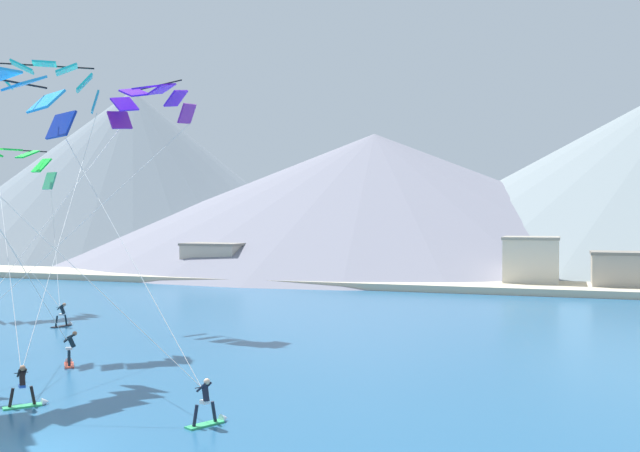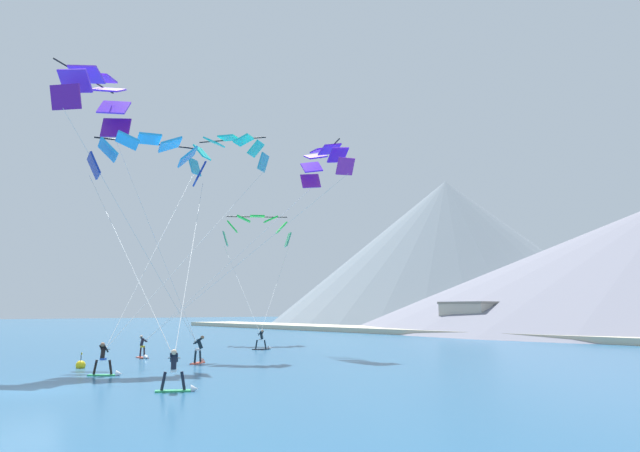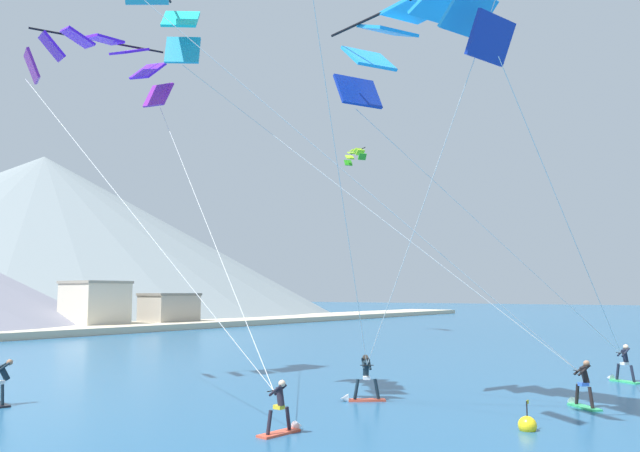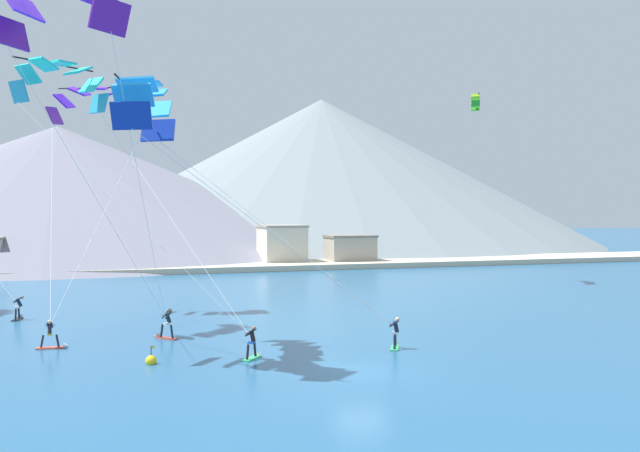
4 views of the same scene
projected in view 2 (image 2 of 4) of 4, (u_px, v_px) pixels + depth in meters
name	position (u px, v px, depth m)	size (l,w,h in m)	color
ground_plane	(31.00, 391.00, 25.90)	(400.00, 400.00, 0.00)	#23567F
kitesurfer_near_lead	(178.00, 378.00, 25.83)	(1.16, 1.73, 1.82)	#33B266
kitesurfer_near_trail	(200.00, 354.00, 39.21)	(1.42, 1.59, 1.82)	#E54C33
kitesurfer_mid_center	(107.00, 365.00, 31.94)	(1.43, 1.59, 1.78)	#33B266
kitesurfer_far_left	(143.00, 352.00, 43.19)	(1.76, 0.58, 1.67)	#E54C33
kitesurfer_far_right	(263.00, 343.00, 52.46)	(0.77, 1.78, 1.74)	black
parafoil_kite_near_lead	(149.00, 153.00, 39.93)	(14.65, 7.60, 13.06)	#112C96
parafoil_kite_near_trail	(96.00, 95.00, 42.40)	(8.76, 8.60, 17.86)	#621790
parafoil_kite_mid_center	(228.00, 151.00, 48.72)	(12.10, 14.74, 15.48)	#289DBE
parafoil_kite_far_left	(324.00, 161.00, 51.65)	(7.17, 15.61, 15.51)	purple
parafoil_kite_far_right	(257.00, 227.00, 64.42)	(11.73, 8.81, 11.71)	#3DA475
race_marker_buoy	(81.00, 365.00, 36.03)	(0.56, 0.56, 1.02)	yellow
shore_building_quay_east	(471.00, 318.00, 82.44)	(7.33, 5.05, 4.35)	#B7AD9E
mountain_peak_east_shoulder	(447.00, 252.00, 143.50)	(81.24, 81.24, 32.97)	slate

